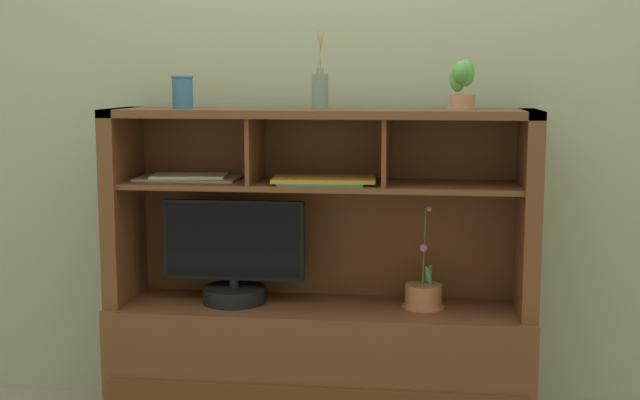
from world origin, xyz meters
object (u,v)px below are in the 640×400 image
at_px(tv_monitor, 234,261).
at_px(ceramic_vase, 183,92).
at_px(media_console, 320,329).
at_px(magazine_stack_left, 189,177).
at_px(diffuser_bottle, 320,90).
at_px(magazine_stack_centre, 323,180).
at_px(potted_succulent, 462,84).
at_px(potted_orchid, 424,295).

distance_m(tv_monitor, ceramic_vase, 0.66).
xyz_separation_m(media_console, magazine_stack_left, (-0.51, 0.01, 0.58)).
bearing_deg(tv_monitor, ceramic_vase, -178.87).
distance_m(media_console, diffuser_bottle, 0.91).
height_order(media_console, tv_monitor, media_console).
bearing_deg(ceramic_vase, diffuser_bottle, 1.99).
xyz_separation_m(magazine_stack_centre, ceramic_vase, (-0.53, 0.02, 0.32)).
relative_size(magazine_stack_centre, ceramic_vase, 3.17).
relative_size(tv_monitor, magazine_stack_left, 1.40).
distance_m(magazine_stack_left, ceramic_vase, 0.33).
height_order(diffuser_bottle, potted_succulent, diffuser_bottle).
relative_size(magazine_stack_centre, diffuser_bottle, 1.37).
height_order(media_console, magazine_stack_centre, media_console).
bearing_deg(diffuser_bottle, media_console, 90.00).
xyz_separation_m(tv_monitor, ceramic_vase, (-0.18, -0.00, 0.64)).
xyz_separation_m(magazine_stack_centre, potted_succulent, (0.49, 0.02, 0.35)).
bearing_deg(ceramic_vase, magazine_stack_centre, -2.43).
relative_size(magazine_stack_left, magazine_stack_centre, 1.00).
xyz_separation_m(media_console, potted_orchid, (0.39, -0.00, 0.15)).
relative_size(media_console, ceramic_vase, 12.88).
relative_size(tv_monitor, magazine_stack_centre, 1.40).
distance_m(magazine_stack_left, potted_succulent, 1.08).
height_order(tv_monitor, diffuser_bottle, diffuser_bottle).
height_order(magazine_stack_left, potted_succulent, potted_succulent).
bearing_deg(media_console, tv_monitor, -176.62).
height_order(potted_orchid, diffuser_bottle, diffuser_bottle).
bearing_deg(potted_succulent, tv_monitor, 179.30).
xyz_separation_m(tv_monitor, potted_orchid, (0.72, 0.02, -0.11)).
distance_m(media_console, ceramic_vase, 1.04).
height_order(media_console, magazine_stack_left, media_console).
distance_m(potted_orchid, magazine_stack_centre, 0.57).
distance_m(magazine_stack_left, magazine_stack_centre, 0.53).
bearing_deg(potted_orchid, tv_monitor, -178.45).
bearing_deg(magazine_stack_centre, media_console, 111.12).
relative_size(media_console, potted_orchid, 4.10).
distance_m(diffuser_bottle, potted_succulent, 0.51).
xyz_separation_m(potted_orchid, magazine_stack_left, (-0.90, 0.01, 0.43)).
distance_m(potted_orchid, magazine_stack_left, 0.99).
distance_m(tv_monitor, potted_succulent, 1.08).
bearing_deg(tv_monitor, magazine_stack_centre, -4.30).
bearing_deg(magazine_stack_left, tv_monitor, -10.29).
height_order(tv_monitor, ceramic_vase, ceramic_vase).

